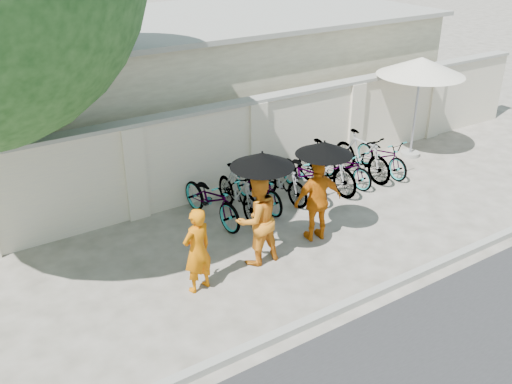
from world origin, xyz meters
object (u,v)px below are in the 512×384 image
monk_left (197,250)px  monk_center (257,219)px  patio_umbrella (421,67)px  monk_right (318,200)px

monk_left → monk_center: 1.33m
patio_umbrella → monk_center: bearing=-161.7°
monk_left → patio_umbrella: (7.56, 2.26, 1.60)m
monk_center → patio_umbrella: bearing=-162.6°
monk_center → monk_right: 1.43m
monk_center → monk_right: (1.43, 0.04, -0.03)m
monk_left → monk_right: size_ratio=0.92×
patio_umbrella → monk_left: bearing=-163.4°
monk_left → monk_center: bearing=176.4°
monk_center → patio_umbrella: size_ratio=0.66×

